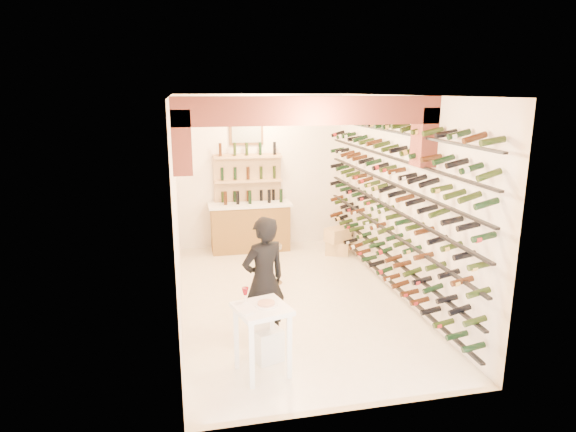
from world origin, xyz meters
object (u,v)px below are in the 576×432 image
Objects in this scene: tasting_table at (262,319)px; chrome_barstool at (272,261)px; back_counter at (250,226)px; wine_rack at (385,201)px; crate_lower at (337,248)px; person at (264,281)px; white_stool at (267,344)px.

tasting_table is 2.82m from chrome_barstool.
back_counter is 2.38× the size of chrome_barstool.
crate_lower is (-0.13, 1.99, -1.41)m from wine_rack.
back_counter reaches higher than chrome_barstool.
tasting_table is at bearing 56.36° from person.
person is at bearing 63.58° from tasting_table.
white_stool is at bearing -141.70° from wine_rack.
crate_lower is at bearing -144.15° from person.
white_stool is 0.80m from person.
tasting_table is (-0.52, -4.72, 0.16)m from back_counter.
chrome_barstool is (0.46, 2.00, -0.45)m from person.
white_stool is 0.57× the size of chrome_barstool.
tasting_table is 0.77m from person.
person is 2.10m from chrome_barstool.
wine_rack is 3.38m from back_counter.
person is at bearing -103.05° from chrome_barstool.
chrome_barstool is at bearing -87.40° from back_counter.
chrome_barstool is at bearing 62.44° from tasting_table.
person is (0.15, 0.74, 0.17)m from tasting_table.
back_counter is 4.01m from person.
wine_rack is 2.18m from chrome_barstool.
wine_rack is 3.30× the size of person.
wine_rack reaches higher than crate_lower.
wine_rack reaches higher than chrome_barstool.
white_stool is at bearing -95.40° from back_counter.
chrome_barstool is (0.09, -1.98, -0.12)m from back_counter.
person is 3.98m from crate_lower.
white_stool is 0.24× the size of person.
back_counter reaches higher than tasting_table.
back_counter is 1.87m from crate_lower.
white_stool is at bearing -101.73° from chrome_barstool.
wine_rack is at bearing -55.34° from back_counter.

